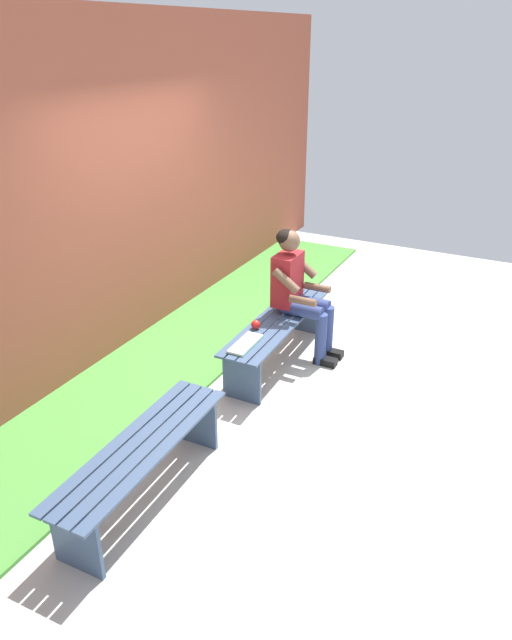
% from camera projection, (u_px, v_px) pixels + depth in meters
% --- Properties ---
extents(ground_plane, '(10.00, 7.00, 0.04)m').
position_uv_depth(ground_plane, '(336.00, 455.00, 4.53)').
color(ground_plane, beige).
extents(grass_strip, '(9.00, 2.32, 0.03)m').
position_uv_depth(grass_strip, '(83.00, 374.00, 5.55)').
color(grass_strip, '#478C38').
rests_on(grass_strip, ground).
extents(brick_wall, '(9.50, 0.24, 3.11)m').
position_uv_depth(brick_wall, '(92.00, 196.00, 5.36)').
color(brick_wall, '#9E4C38').
rests_on(brick_wall, ground).
extents(bench_near, '(1.72, 0.43, 0.45)m').
position_uv_depth(bench_near, '(277.00, 330.00, 5.62)').
color(bench_near, '#384C6B').
rests_on(bench_near, ground).
extents(bench_far, '(1.59, 0.43, 0.45)m').
position_uv_depth(bench_far, '(143.00, 458.00, 3.95)').
color(bench_far, '#384C6B').
rests_on(bench_far, ground).
extents(person_seated, '(0.50, 0.69, 1.26)m').
position_uv_depth(person_seated, '(299.00, 289.00, 5.64)').
color(person_seated, maroon).
rests_on(person_seated, ground).
extents(apple, '(0.09, 0.09, 0.09)m').
position_uv_depth(apple, '(256.00, 325.00, 5.39)').
color(apple, red).
rests_on(apple, bench_near).
extents(book_open, '(0.42, 0.17, 0.02)m').
position_uv_depth(book_open, '(245.00, 344.00, 5.13)').
color(book_open, white).
rests_on(book_open, bench_near).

